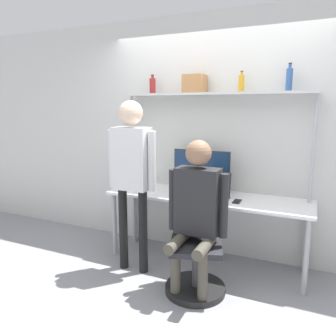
{
  "coord_description": "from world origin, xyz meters",
  "views": [
    {
      "loc": [
        1.02,
        -2.93,
        1.7
      ],
      "look_at": [
        -0.27,
        -0.08,
        1.11
      ],
      "focal_mm": 35.0,
      "sensor_mm": 36.0,
      "label": 1
    }
  ],
  "objects_px": {
    "office_chair": "(195,261)",
    "bottle_red": "(153,86)",
    "cell_phone": "(237,201)",
    "storage_box": "(195,84)",
    "monitor": "(201,169)",
    "person_standing": "(132,164)",
    "laptop": "(212,191)",
    "person_seated": "(196,205)",
    "bottle_amber": "(241,83)",
    "bottle_blue": "(289,79)"
  },
  "relations": [
    {
      "from": "person_standing",
      "to": "storage_box",
      "type": "xyz_separation_m",
      "value": [
        0.42,
        0.65,
        0.81
      ]
    },
    {
      "from": "cell_phone",
      "to": "storage_box",
      "type": "xyz_separation_m",
      "value": [
        -0.56,
        0.27,
        1.17
      ]
    },
    {
      "from": "bottle_blue",
      "to": "person_standing",
      "type": "bearing_deg",
      "value": -154.87
    },
    {
      "from": "person_seated",
      "to": "cell_phone",
      "type": "bearing_deg",
      "value": 64.01
    },
    {
      "from": "laptop",
      "to": "person_seated",
      "type": "bearing_deg",
      "value": -87.9
    },
    {
      "from": "office_chair",
      "to": "bottle_red",
      "type": "xyz_separation_m",
      "value": [
        -0.81,
        0.74,
        1.65
      ]
    },
    {
      "from": "cell_phone",
      "to": "person_seated",
      "type": "height_order",
      "value": "person_seated"
    },
    {
      "from": "person_seated",
      "to": "person_standing",
      "type": "relative_size",
      "value": 0.81
    },
    {
      "from": "monitor",
      "to": "bottle_amber",
      "type": "distance_m",
      "value": 1.01
    },
    {
      "from": "bottle_red",
      "to": "bottle_amber",
      "type": "bearing_deg",
      "value": -0.0
    },
    {
      "from": "monitor",
      "to": "laptop",
      "type": "bearing_deg",
      "value": -47.12
    },
    {
      "from": "laptop",
      "to": "person_standing",
      "type": "distance_m",
      "value": 0.88
    },
    {
      "from": "bottle_blue",
      "to": "laptop",
      "type": "bearing_deg",
      "value": -160.6
    },
    {
      "from": "monitor",
      "to": "storage_box",
      "type": "height_order",
      "value": "storage_box"
    },
    {
      "from": "bottle_amber",
      "to": "storage_box",
      "type": "height_order",
      "value": "bottle_amber"
    },
    {
      "from": "bottle_red",
      "to": "storage_box",
      "type": "xyz_separation_m",
      "value": [
        0.51,
        -0.0,
        0.01
      ]
    },
    {
      "from": "bottle_red",
      "to": "storage_box",
      "type": "bearing_deg",
      "value": -0.0
    },
    {
      "from": "cell_phone",
      "to": "office_chair",
      "type": "relative_size",
      "value": 0.16
    },
    {
      "from": "laptop",
      "to": "person_seated",
      "type": "distance_m",
      "value": 0.55
    },
    {
      "from": "monitor",
      "to": "person_standing",
      "type": "distance_m",
      "value": 0.82
    },
    {
      "from": "monitor",
      "to": "bottle_red",
      "type": "bearing_deg",
      "value": 177.61
    },
    {
      "from": "bottle_blue",
      "to": "storage_box",
      "type": "xyz_separation_m",
      "value": [
        -0.96,
        -0.0,
        -0.02
      ]
    },
    {
      "from": "office_chair",
      "to": "person_seated",
      "type": "xyz_separation_m",
      "value": [
        0.01,
        -0.04,
        0.55
      ]
    },
    {
      "from": "laptop",
      "to": "bottle_red",
      "type": "height_order",
      "value": "bottle_red"
    },
    {
      "from": "office_chair",
      "to": "bottle_blue",
      "type": "distance_m",
      "value": 1.94
    },
    {
      "from": "laptop",
      "to": "storage_box",
      "type": "height_order",
      "value": "storage_box"
    },
    {
      "from": "bottle_red",
      "to": "storage_box",
      "type": "height_order",
      "value": "bottle_red"
    },
    {
      "from": "storage_box",
      "to": "laptop",
      "type": "bearing_deg",
      "value": -38.61
    },
    {
      "from": "cell_phone",
      "to": "person_seated",
      "type": "xyz_separation_m",
      "value": [
        -0.25,
        -0.51,
        0.07
      ]
    },
    {
      "from": "laptop",
      "to": "person_standing",
      "type": "height_order",
      "value": "person_standing"
    },
    {
      "from": "person_seated",
      "to": "bottle_amber",
      "type": "relative_size",
      "value": 6.8
    },
    {
      "from": "monitor",
      "to": "bottle_amber",
      "type": "height_order",
      "value": "bottle_amber"
    },
    {
      "from": "office_chair",
      "to": "bottle_red",
      "type": "relative_size",
      "value": 4.42
    },
    {
      "from": "laptop",
      "to": "bottle_blue",
      "type": "bearing_deg",
      "value": 19.4
    },
    {
      "from": "cell_phone",
      "to": "person_seated",
      "type": "relative_size",
      "value": 0.11
    },
    {
      "from": "monitor",
      "to": "cell_phone",
      "type": "distance_m",
      "value": 0.58
    },
    {
      "from": "monitor",
      "to": "person_standing",
      "type": "bearing_deg",
      "value": -129.94
    },
    {
      "from": "laptop",
      "to": "cell_phone",
      "type": "relative_size",
      "value": 2.38
    },
    {
      "from": "laptop",
      "to": "office_chair",
      "type": "height_order",
      "value": "laptop"
    },
    {
      "from": "person_standing",
      "to": "storage_box",
      "type": "bearing_deg",
      "value": 56.93
    },
    {
      "from": "monitor",
      "to": "bottle_amber",
      "type": "bearing_deg",
      "value": 3.61
    },
    {
      "from": "monitor",
      "to": "person_seated",
      "type": "height_order",
      "value": "person_seated"
    },
    {
      "from": "monitor",
      "to": "bottle_amber",
      "type": "xyz_separation_m",
      "value": [
        0.4,
        0.03,
        0.92
      ]
    },
    {
      "from": "bottle_amber",
      "to": "laptop",
      "type": "bearing_deg",
      "value": -131.7
    },
    {
      "from": "person_seated",
      "to": "laptop",
      "type": "bearing_deg",
      "value": 92.1
    },
    {
      "from": "person_seated",
      "to": "bottle_blue",
      "type": "bearing_deg",
      "value": 50.63
    },
    {
      "from": "person_seated",
      "to": "bottle_blue",
      "type": "xyz_separation_m",
      "value": [
        0.65,
        0.79,
        1.12
      ]
    },
    {
      "from": "office_chair",
      "to": "person_seated",
      "type": "relative_size",
      "value": 0.66
    },
    {
      "from": "storage_box",
      "to": "cell_phone",
      "type": "bearing_deg",
      "value": -25.75
    },
    {
      "from": "person_standing",
      "to": "office_chair",
      "type": "bearing_deg",
      "value": -7.51
    }
  ]
}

